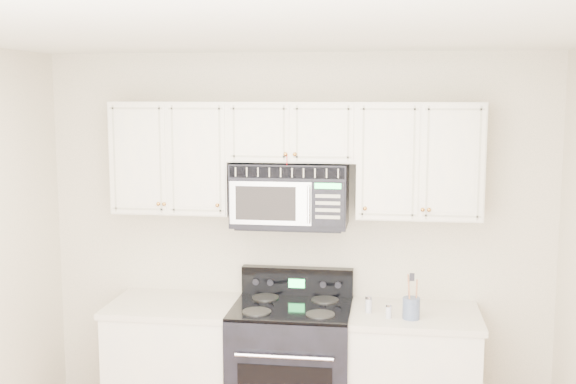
# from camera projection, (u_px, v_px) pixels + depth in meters

# --- Properties ---
(room) EXTENTS (3.51, 3.51, 2.61)m
(room) POSITION_uv_depth(u_px,v_px,m) (249.00, 319.00, 3.31)
(room) COLOR brown
(room) RESTS_ON ground
(base_cabinet_left) EXTENTS (0.86, 0.65, 0.92)m
(base_cabinet_left) POSITION_uv_depth(u_px,v_px,m) (176.00, 372.00, 4.95)
(base_cabinet_left) COLOR #F2E8CE
(base_cabinet_left) RESTS_ON ground
(range) EXTENTS (0.78, 0.71, 1.12)m
(range) POSITION_uv_depth(u_px,v_px,m) (292.00, 371.00, 4.81)
(range) COLOR black
(range) RESTS_ON ground
(upper_cabinets) EXTENTS (2.44, 0.37, 0.75)m
(upper_cabinets) POSITION_uv_depth(u_px,v_px,m) (294.00, 153.00, 4.78)
(upper_cabinets) COLOR #F2E8CE
(upper_cabinets) RESTS_ON ground
(microwave) EXTENTS (0.76, 0.43, 0.42)m
(microwave) POSITION_uv_depth(u_px,v_px,m) (290.00, 194.00, 4.79)
(microwave) COLOR black
(microwave) RESTS_ON ground
(utensil_crock) EXTENTS (0.11, 0.11, 0.29)m
(utensil_crock) POSITION_uv_depth(u_px,v_px,m) (411.00, 308.00, 4.52)
(utensil_crock) COLOR slate
(utensil_crock) RESTS_ON base_cabinet_right
(shaker_salt) EXTENTS (0.05, 0.05, 0.11)m
(shaker_salt) POSITION_uv_depth(u_px,v_px,m) (369.00, 304.00, 4.65)
(shaker_salt) COLOR #AEAEC0
(shaker_salt) RESTS_ON base_cabinet_right
(shaker_pepper) EXTENTS (0.04, 0.04, 0.09)m
(shaker_pepper) POSITION_uv_depth(u_px,v_px,m) (389.00, 311.00, 4.54)
(shaker_pepper) COLOR #AEAEC0
(shaker_pepper) RESTS_ON base_cabinet_right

